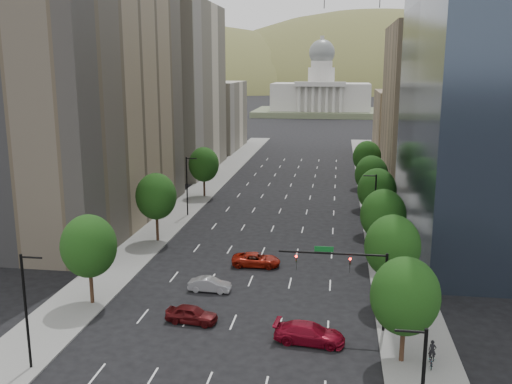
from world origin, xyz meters
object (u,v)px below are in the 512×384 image
at_px(capitol, 321,96).
at_px(cyclist, 432,358).
at_px(car_red_far, 256,260).
at_px(car_maroon, 192,314).
at_px(car_silver, 210,285).
at_px(car_red_near, 309,333).
at_px(traffic_signal, 356,273).

relative_size(capitol, cyclist, 28.71).
height_order(car_red_far, cyclist, cyclist).
height_order(car_maroon, car_red_far, car_maroon).
distance_m(car_silver, car_red_far, 8.74).
relative_size(car_maroon, car_red_far, 0.84).
bearing_deg(cyclist, car_silver, 155.86).
distance_m(car_maroon, car_red_far, 15.61).
bearing_deg(car_red_near, traffic_signal, -45.97).
relative_size(car_red_near, car_silver, 1.36).
bearing_deg(capitol, cyclist, -85.90).
xyz_separation_m(car_maroon, car_silver, (-0.01, 7.22, -0.08)).
bearing_deg(car_red_far, capitol, -1.38).
bearing_deg(car_silver, traffic_signal, -113.16).
bearing_deg(cyclist, car_red_near, 171.27).
bearing_deg(car_maroon, traffic_signal, -81.19).
bearing_deg(cyclist, car_red_far, 136.36).
distance_m(capitol, car_maroon, 220.45).
bearing_deg(capitol, traffic_signal, -87.26).
bearing_deg(car_red_near, car_red_far, 27.60).
bearing_deg(cyclist, capitol, 101.76).
distance_m(car_red_near, car_silver, 14.16).
relative_size(capitol, car_maroon, 13.01).
bearing_deg(car_silver, cyclist, -119.77).
bearing_deg(car_silver, car_red_far, -21.86).
distance_m(capitol, car_red_near, 222.81).
xyz_separation_m(traffic_signal, capitol, (-10.53, 219.71, 3.40)).
bearing_deg(car_maroon, car_red_near, -95.85).
height_order(car_red_near, car_maroon, car_red_near).
xyz_separation_m(traffic_signal, car_silver, (-14.14, 6.65, -4.47)).
height_order(car_maroon, cyclist, cyclist).
relative_size(traffic_signal, capitol, 0.15).
distance_m(car_maroon, car_silver, 7.22).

